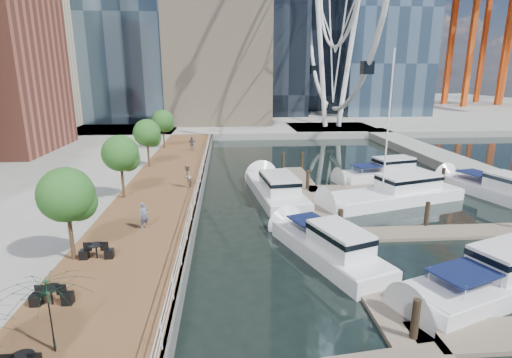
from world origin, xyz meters
The scene contains 17 objects.
ground centered at (0.00, 0.00, 0.00)m, with size 520.00×520.00×0.00m, color black.
boardwalk centered at (-9.00, 15.00, 0.50)m, with size 6.00×60.00×1.00m, color brown.
seawall centered at (-6.00, 15.00, 0.50)m, with size 0.25×60.00×1.00m, color #595954.
land_far centered at (0.00, 102.00, 0.50)m, with size 200.00×114.00×1.00m, color gray.
breakwater centered at (20.00, 20.00, 0.50)m, with size 4.00×60.00×1.00m, color gray.
pier centered at (14.00, 52.00, 0.50)m, with size 14.00×12.00×1.00m, color gray.
railing centered at (-6.10, 15.00, 1.52)m, with size 0.10×60.00×1.05m, color white, non-canonical shape.
floating_docks centered at (7.97, 9.98, 0.49)m, with size 16.00×34.00×2.60m.
port_cranes centered at (67.67, 95.67, 20.00)m, with size 40.00×52.00×38.00m.
street_trees centered at (-11.40, 14.00, 4.29)m, with size 2.60×42.60×4.60m.
cafe_tables centered at (-10.40, -2.00, 1.37)m, with size 2.50×13.70×0.74m.
yacht_foreground centered at (8.24, 1.10, 0.00)m, with size 2.79×10.41×2.15m, color silver, non-canonical shape.
pedestrian_near centered at (-8.71, 7.80, 1.80)m, with size 0.58×0.38×1.60m, color #515A6C.
pedestrian_mid centered at (-7.02, 16.31, 1.91)m, with size 0.89×0.69×1.83m, color #88715E.
pedestrian_far centered at (-7.89, 32.08, 1.80)m, with size 0.94×0.39×1.61m, color #383E47.
moored_yachts centered at (8.57, 13.31, 0.00)m, with size 23.23×33.28×11.50m.
cafe_seating centered at (-10.41, -3.39, 2.20)m, with size 5.01×4.46×2.67m.
Camera 1 is at (-3.85, -14.45, 9.81)m, focal length 28.00 mm.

